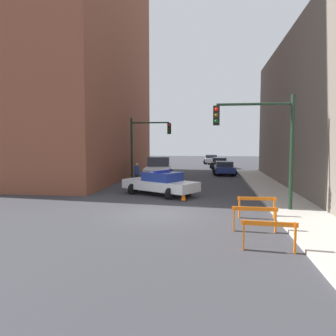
{
  "coord_description": "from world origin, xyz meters",
  "views": [
    {
      "loc": [
        2.29,
        -14.32,
        3.21
      ],
      "look_at": [
        -0.76,
        8.67,
        1.35
      ],
      "focal_mm": 35.0,
      "sensor_mm": 36.0,
      "label": 1
    }
  ],
  "objects_px": {
    "traffic_light_far": "(144,140)",
    "traffic_cone": "(183,195)",
    "pedestrian_crossing": "(137,174)",
    "barrier_back": "(257,204)",
    "parked_car_near": "(224,168)",
    "parked_car_far": "(211,159)",
    "white_truck": "(158,169)",
    "barrier_mid": "(255,215)",
    "police_car": "(161,183)",
    "traffic_light_near": "(266,135)",
    "barrier_front": "(269,231)",
    "parked_car_mid": "(220,163)"
  },
  "relations": [
    {
      "from": "police_car",
      "to": "parked_car_far",
      "type": "bearing_deg",
      "value": 25.45
    },
    {
      "from": "pedestrian_crossing",
      "to": "barrier_mid",
      "type": "distance_m",
      "value": 13.41
    },
    {
      "from": "traffic_light_far",
      "to": "parked_car_mid",
      "type": "relative_size",
      "value": 1.18
    },
    {
      "from": "parked_car_mid",
      "to": "barrier_front",
      "type": "relative_size",
      "value": 2.76
    },
    {
      "from": "barrier_back",
      "to": "traffic_cone",
      "type": "distance_m",
      "value": 5.0
    },
    {
      "from": "traffic_light_far",
      "to": "pedestrian_crossing",
      "type": "height_order",
      "value": "traffic_light_far"
    },
    {
      "from": "traffic_light_far",
      "to": "pedestrian_crossing",
      "type": "xyz_separation_m",
      "value": [
        0.21,
        -3.8,
        -2.54
      ]
    },
    {
      "from": "parked_car_near",
      "to": "traffic_cone",
      "type": "distance_m",
      "value": 14.92
    },
    {
      "from": "police_car",
      "to": "traffic_cone",
      "type": "distance_m",
      "value": 2.34
    },
    {
      "from": "barrier_back",
      "to": "traffic_cone",
      "type": "height_order",
      "value": "barrier_back"
    },
    {
      "from": "pedestrian_crossing",
      "to": "white_truck",
      "type": "bearing_deg",
      "value": 5.71
    },
    {
      "from": "traffic_light_near",
      "to": "parked_car_near",
      "type": "xyz_separation_m",
      "value": [
        -1.18,
        16.85,
        -2.86
      ]
    },
    {
      "from": "traffic_light_far",
      "to": "barrier_back",
      "type": "distance_m",
      "value": 15.35
    },
    {
      "from": "pedestrian_crossing",
      "to": "traffic_cone",
      "type": "xyz_separation_m",
      "value": [
        3.9,
        -5.64,
        -0.54
      ]
    },
    {
      "from": "parked_car_far",
      "to": "white_truck",
      "type": "bearing_deg",
      "value": -102.53
    },
    {
      "from": "traffic_cone",
      "to": "white_truck",
      "type": "bearing_deg",
      "value": 107.03
    },
    {
      "from": "traffic_light_far",
      "to": "parked_car_near",
      "type": "height_order",
      "value": "traffic_light_far"
    },
    {
      "from": "traffic_light_near",
      "to": "parked_car_far",
      "type": "height_order",
      "value": "traffic_light_near"
    },
    {
      "from": "parked_car_near",
      "to": "parked_car_far",
      "type": "xyz_separation_m",
      "value": [
        -1.27,
        15.89,
        0.0
      ]
    },
    {
      "from": "police_car",
      "to": "parked_car_near",
      "type": "height_order",
      "value": "police_car"
    },
    {
      "from": "white_truck",
      "to": "traffic_cone",
      "type": "relative_size",
      "value": 8.48
    },
    {
      "from": "traffic_light_far",
      "to": "traffic_cone",
      "type": "distance_m",
      "value": 10.74
    },
    {
      "from": "traffic_light_far",
      "to": "parked_car_mid",
      "type": "xyz_separation_m",
      "value": [
        6.62,
        12.89,
        -2.72
      ]
    },
    {
      "from": "traffic_light_far",
      "to": "barrier_back",
      "type": "bearing_deg",
      "value": -60.16
    },
    {
      "from": "traffic_light_near",
      "to": "barrier_front",
      "type": "relative_size",
      "value": 3.25
    },
    {
      "from": "police_car",
      "to": "parked_car_far",
      "type": "relative_size",
      "value": 1.15
    },
    {
      "from": "pedestrian_crossing",
      "to": "traffic_cone",
      "type": "distance_m",
      "value": 6.88
    },
    {
      "from": "pedestrian_crossing",
      "to": "barrier_mid",
      "type": "bearing_deg",
      "value": -131.11
    },
    {
      "from": "parked_car_far",
      "to": "barrier_front",
      "type": "distance_m",
      "value": 38.54
    },
    {
      "from": "parked_car_far",
      "to": "traffic_cone",
      "type": "height_order",
      "value": "parked_car_far"
    },
    {
      "from": "traffic_light_far",
      "to": "pedestrian_crossing",
      "type": "distance_m",
      "value": 4.57
    },
    {
      "from": "parked_car_mid",
      "to": "barrier_front",
      "type": "height_order",
      "value": "parked_car_mid"
    },
    {
      "from": "barrier_mid",
      "to": "barrier_back",
      "type": "relative_size",
      "value": 1.0
    },
    {
      "from": "traffic_light_near",
      "to": "barrier_back",
      "type": "relative_size",
      "value": 3.25
    },
    {
      "from": "police_car",
      "to": "traffic_cone",
      "type": "relative_size",
      "value": 7.58
    },
    {
      "from": "white_truck",
      "to": "barrier_mid",
      "type": "distance_m",
      "value": 16.77
    },
    {
      "from": "pedestrian_crossing",
      "to": "barrier_front",
      "type": "relative_size",
      "value": 1.04
    },
    {
      "from": "barrier_mid",
      "to": "barrier_back",
      "type": "bearing_deg",
      "value": 80.44
    },
    {
      "from": "parked_car_near",
      "to": "barrier_mid",
      "type": "xyz_separation_m",
      "value": [
        0.3,
        -20.5,
        -0.06
      ]
    },
    {
      "from": "police_car",
      "to": "barrier_back",
      "type": "xyz_separation_m",
      "value": [
        4.94,
        -5.38,
        -0.11
      ]
    },
    {
      "from": "police_car",
      "to": "parked_car_mid",
      "type": "xyz_separation_m",
      "value": [
        4.05,
        20.61,
        -0.05
      ]
    },
    {
      "from": "pedestrian_crossing",
      "to": "parked_car_near",
      "type": "bearing_deg",
      "value": -18.57
    },
    {
      "from": "traffic_light_far",
      "to": "traffic_cone",
      "type": "height_order",
      "value": "traffic_light_far"
    },
    {
      "from": "parked_car_near",
      "to": "white_truck",
      "type": "bearing_deg",
      "value": -141.41
    },
    {
      "from": "traffic_light_far",
      "to": "barrier_front",
      "type": "height_order",
      "value": "traffic_light_far"
    },
    {
      "from": "traffic_light_near",
      "to": "barrier_front",
      "type": "xyz_separation_m",
      "value": [
        -0.74,
        -5.76,
        -2.91
      ]
    },
    {
      "from": "parked_car_mid",
      "to": "traffic_cone",
      "type": "distance_m",
      "value": 22.47
    },
    {
      "from": "barrier_front",
      "to": "traffic_cone",
      "type": "xyz_separation_m",
      "value": [
        -3.18,
        7.95,
        -0.3
      ]
    },
    {
      "from": "white_truck",
      "to": "parked_car_far",
      "type": "distance_m",
      "value": 21.22
    },
    {
      "from": "parked_car_far",
      "to": "barrier_mid",
      "type": "distance_m",
      "value": 36.42
    }
  ]
}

